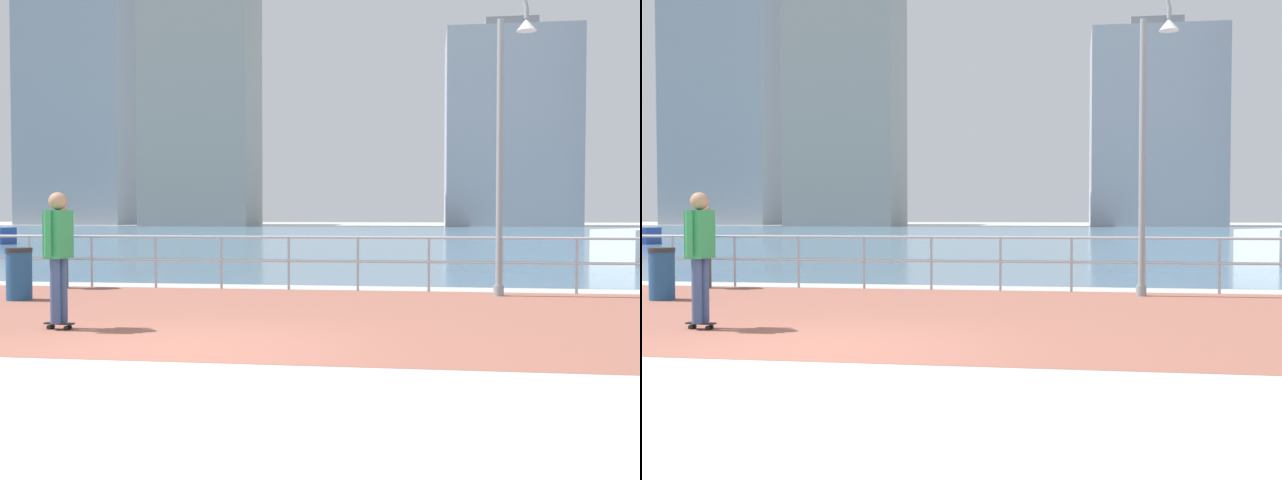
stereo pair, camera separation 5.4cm
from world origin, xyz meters
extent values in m
plane|color=#ADAAA5|center=(0.00, 40.00, 0.00)|extent=(220.00, 220.00, 0.00)
cube|color=#935647|center=(0.00, 3.07, 0.00)|extent=(28.00, 7.51, 0.01)
cube|color=slate|center=(0.00, 51.83, 0.00)|extent=(180.00, 88.00, 0.00)
cylinder|color=#9EADB7|center=(-5.60, 6.83, 0.53)|extent=(0.05, 0.05, 1.06)
cylinder|color=#9EADB7|center=(-4.20, 6.83, 0.53)|extent=(0.05, 0.05, 1.06)
cylinder|color=#9EADB7|center=(-2.80, 6.83, 0.53)|extent=(0.05, 0.05, 1.06)
cylinder|color=#9EADB7|center=(-1.40, 6.83, 0.53)|extent=(0.05, 0.05, 1.06)
cylinder|color=#9EADB7|center=(0.00, 6.83, 0.53)|extent=(0.05, 0.05, 1.06)
cylinder|color=#9EADB7|center=(1.40, 6.83, 0.53)|extent=(0.05, 0.05, 1.06)
cylinder|color=#9EADB7|center=(2.80, 6.83, 0.53)|extent=(0.05, 0.05, 1.06)
cylinder|color=#9EADB7|center=(4.20, 6.83, 0.53)|extent=(0.05, 0.05, 1.06)
cylinder|color=#9EADB7|center=(5.60, 6.83, 0.53)|extent=(0.05, 0.05, 1.06)
cylinder|color=#9EADB7|center=(0.00, 6.83, 1.06)|extent=(25.20, 0.06, 0.06)
cylinder|color=#9EADB7|center=(0.00, 6.83, 0.58)|extent=(25.20, 0.06, 0.06)
cylinder|color=gray|center=(4.09, 6.23, 0.10)|extent=(0.19, 0.19, 0.20)
cylinder|color=gray|center=(4.09, 6.23, 2.56)|extent=(0.12, 0.12, 5.12)
cylinder|color=gray|center=(4.49, 5.89, 5.26)|extent=(0.15, 0.15, 0.19)
cylinder|color=gray|center=(4.51, 5.88, 5.11)|extent=(0.12, 0.12, 0.17)
cone|color=silver|center=(4.50, 5.88, 4.91)|extent=(0.36, 0.36, 0.22)
cylinder|color=black|center=(-1.90, 1.24, 0.03)|extent=(0.06, 0.04, 0.06)
cylinder|color=black|center=(-1.91, 1.16, 0.03)|extent=(0.06, 0.04, 0.06)
cylinder|color=black|center=(-2.15, 1.27, 0.03)|extent=(0.06, 0.04, 0.06)
cylinder|color=black|center=(-2.16, 1.19, 0.03)|extent=(0.06, 0.04, 0.06)
cube|color=black|center=(-2.03, 1.21, 0.08)|extent=(0.41, 0.15, 0.02)
cylinder|color=#384C7A|center=(-2.02, 1.29, 0.51)|extent=(0.14, 0.14, 0.85)
cylinder|color=#384C7A|center=(-2.04, 1.13, 0.51)|extent=(0.14, 0.14, 0.85)
cube|color=#2D8C4C|center=(-2.03, 1.21, 1.26)|extent=(0.28, 0.36, 0.63)
cylinder|color=#2D8C4C|center=(-2.00, 1.44, 1.27)|extent=(0.10, 0.10, 0.60)
cylinder|color=#2D8C4C|center=(-2.05, 0.98, 1.27)|extent=(0.10, 0.10, 0.60)
sphere|color=#A37A5B|center=(-2.03, 1.21, 1.69)|extent=(0.24, 0.24, 0.24)
cylinder|color=#4C4C51|center=(-4.66, 6.56, 0.42)|extent=(0.14, 0.14, 0.84)
cylinder|color=#4C4C51|center=(-4.68, 6.40, 0.42)|extent=(0.14, 0.14, 0.84)
cube|color=#236BB2|center=(-4.67, 6.48, 1.15)|extent=(0.28, 0.37, 0.62)
cylinder|color=#236BB2|center=(-4.64, 6.71, 1.17)|extent=(0.10, 0.10, 0.59)
cylinder|color=#236BB2|center=(-4.70, 6.25, 1.17)|extent=(0.10, 0.10, 0.59)
sphere|color=#A37A5B|center=(-4.67, 6.48, 1.58)|extent=(0.23, 0.23, 0.23)
cylinder|color=navy|center=(-4.39, 4.33, 0.42)|extent=(0.44, 0.44, 0.85)
cylinder|color=#262628|center=(-4.39, 4.33, 0.89)|extent=(0.46, 0.46, 0.08)
cube|color=#939993|center=(-28.37, 93.17, 20.73)|extent=(14.97, 10.22, 41.45)
cube|color=#A3A8B2|center=(14.09, 100.20, 13.29)|extent=(17.70, 14.19, 26.57)
cube|color=slate|center=(14.09, 100.20, 27.57)|extent=(7.08, 5.68, 2.00)
cube|color=#8493A3|center=(-52.12, 106.40, 23.32)|extent=(17.05, 13.54, 46.64)
camera|label=1|loc=(2.77, -8.03, 1.51)|focal=42.13mm
camera|label=2|loc=(2.82, -8.02, 1.51)|focal=42.13mm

